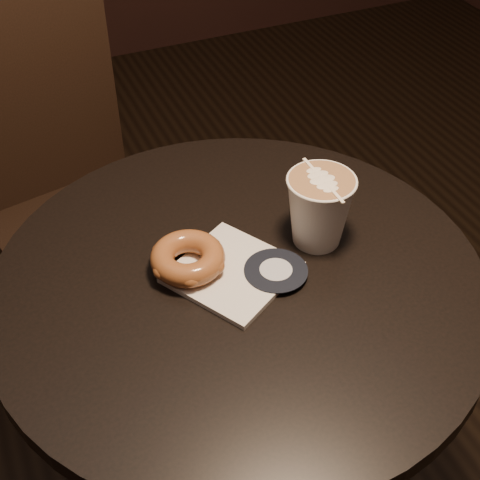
# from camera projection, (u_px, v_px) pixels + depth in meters

# --- Properties ---
(cafe_table) EXTENTS (0.70, 0.70, 0.75)m
(cafe_table) POSITION_uv_depth(u_px,v_px,m) (239.00, 363.00, 1.07)
(cafe_table) COLOR black
(cafe_table) RESTS_ON ground
(chair) EXTENTS (0.44, 0.44, 0.94)m
(chair) POSITION_uv_depth(u_px,v_px,m) (62.00, 173.00, 1.50)
(chair) COLOR black
(chair) RESTS_ON ground
(pastry_bag) EXTENTS (0.20, 0.20, 0.01)m
(pastry_bag) POSITION_uv_depth(u_px,v_px,m) (232.00, 272.00, 0.94)
(pastry_bag) COLOR silver
(pastry_bag) RESTS_ON cafe_table
(doughnut) EXTENTS (0.11, 0.11, 0.03)m
(doughnut) POSITION_uv_depth(u_px,v_px,m) (188.00, 258.00, 0.93)
(doughnut) COLOR brown
(doughnut) RESTS_ON pastry_bag
(latte_cup) EXTENTS (0.10, 0.10, 0.11)m
(latte_cup) POSITION_uv_depth(u_px,v_px,m) (319.00, 211.00, 0.96)
(latte_cup) COLOR silver
(latte_cup) RESTS_ON cafe_table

